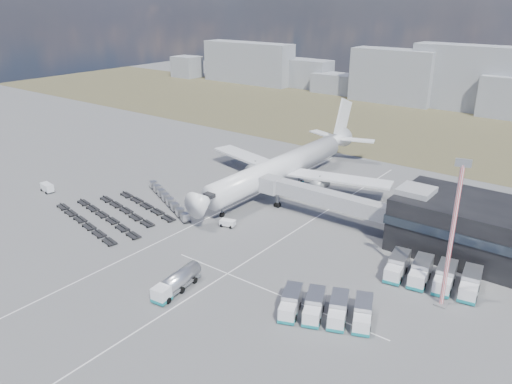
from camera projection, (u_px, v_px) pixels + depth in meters
The scene contains 16 objects.
ground at pixel (192, 232), 98.95m from camera, with size 420.00×420.00×0.00m, color #565659.
grass_strip at pixel (406, 125), 180.24m from camera, with size 420.00×90.00×0.01m, color #443C28.
lane_markings at pixel (240, 240), 95.64m from camera, with size 47.12×110.00×0.01m.
terminal at pixel (482, 230), 87.72m from camera, with size 30.40×16.40×11.00m.
jet_bridge at pixel (316, 196), 103.20m from camera, with size 30.30×3.80×7.05m.
airliner at pixel (285, 165), 120.94m from camera, with size 51.59×64.53×17.62m.
skyline at pixel (416, 81), 213.83m from camera, with size 297.31×23.77×25.67m.
fuel_tanker at pixel (177, 282), 78.58m from camera, with size 3.65×10.01×3.16m.
pushback_tug at pixel (228, 223), 100.98m from camera, with size 3.03×1.70×1.39m, color white.
utility_van at pixel (47, 188), 118.72m from camera, with size 3.81×1.72×2.07m, color white.
catering_truck at pixel (291, 179), 123.32m from camera, with size 4.29×6.58×2.80m.
service_trucks_near at pixel (326, 308), 72.08m from camera, with size 14.65×11.50×2.87m.
service_trucks_far at pixel (433, 274), 80.48m from camera, with size 15.08×9.80×3.13m.
uld_row at pixel (168, 200), 111.89m from camera, with size 22.82×11.60×1.65m.
baggage_dollies at pixel (114, 214), 106.15m from camera, with size 27.51×19.94×0.80m.
floodlight_mast at pixel (452, 236), 71.29m from camera, with size 2.21×1.79×23.14m.
Camera 1 is at (64.25, -63.14, 43.56)m, focal length 35.00 mm.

